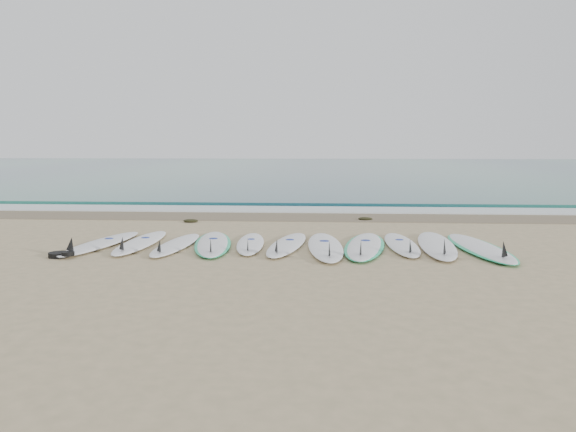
# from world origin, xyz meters

# --- Properties ---
(ground) EXTENTS (120.00, 120.00, 0.00)m
(ground) POSITION_xyz_m (0.00, 0.00, 0.00)
(ground) COLOR tan
(ocean) EXTENTS (120.00, 55.00, 0.03)m
(ocean) POSITION_xyz_m (0.00, 32.50, 0.01)
(ocean) COLOR #1F5E5C
(ocean) RESTS_ON ground
(wet_sand_band) EXTENTS (120.00, 1.80, 0.01)m
(wet_sand_band) POSITION_xyz_m (0.00, 4.10, 0.01)
(wet_sand_band) COLOR #71624B
(wet_sand_band) RESTS_ON ground
(foam_band) EXTENTS (120.00, 1.40, 0.04)m
(foam_band) POSITION_xyz_m (0.00, 5.50, 0.02)
(foam_band) COLOR silver
(foam_band) RESTS_ON ground
(wave_crest) EXTENTS (120.00, 1.00, 0.10)m
(wave_crest) POSITION_xyz_m (0.00, 7.00, 0.05)
(wave_crest) COLOR #1F5E5C
(wave_crest) RESTS_ON ground
(surfboard_0) EXTENTS (0.88, 2.67, 0.34)m
(surfboard_0) POSITION_xyz_m (-3.35, -0.21, 0.06)
(surfboard_0) COLOR silver
(surfboard_0) RESTS_ON ground
(surfboard_1) EXTENTS (0.54, 2.59, 0.33)m
(surfboard_1) POSITION_xyz_m (-2.67, -0.06, 0.06)
(surfboard_1) COLOR white
(surfboard_1) RESTS_ON ground
(surfboard_2) EXTENTS (0.61, 2.41, 0.31)m
(surfboard_2) POSITION_xyz_m (-1.98, -0.22, 0.05)
(surfboard_2) COLOR white
(surfboard_2) RESTS_ON ground
(surfboard_3) EXTENTS (1.07, 2.73, 0.34)m
(surfboard_3) POSITION_xyz_m (-1.34, -0.05, 0.05)
(surfboard_3) COLOR white
(surfboard_3) RESTS_ON ground
(surfboard_4) EXTENTS (0.66, 2.32, 0.29)m
(surfboard_4) POSITION_xyz_m (-0.68, 0.00, 0.05)
(surfboard_4) COLOR white
(surfboard_4) RESTS_ON ground
(surfboard_5) EXTENTS (0.83, 2.58, 0.32)m
(surfboard_5) POSITION_xyz_m (-0.02, -0.08, 0.06)
(surfboard_5) COLOR white
(surfboard_5) RESTS_ON ground
(surfboard_6) EXTENTS (0.76, 2.86, 0.36)m
(surfboard_6) POSITION_xyz_m (0.66, -0.27, 0.06)
(surfboard_6) COLOR white
(surfboard_6) RESTS_ON ground
(surfboard_7) EXTENTS (1.03, 2.87, 0.36)m
(surfboard_7) POSITION_xyz_m (1.34, -0.11, 0.05)
(surfboard_7) COLOR white
(surfboard_7) RESTS_ON ground
(surfboard_8) EXTENTS (0.56, 2.49, 0.32)m
(surfboard_8) POSITION_xyz_m (2.01, 0.06, 0.05)
(surfboard_8) COLOR white
(surfboard_8) RESTS_ON ground
(surfboard_9) EXTENTS (0.83, 2.93, 0.37)m
(surfboard_9) POSITION_xyz_m (2.61, -0.00, 0.06)
(surfboard_9) COLOR white
(surfboard_9) RESTS_ON ground
(surfboard_10) EXTENTS (0.92, 2.93, 0.37)m
(surfboard_10) POSITION_xyz_m (3.31, -0.16, 0.05)
(surfboard_10) COLOR white
(surfboard_10) RESTS_ON ground
(seaweed_near) EXTENTS (0.35, 0.27, 0.07)m
(seaweed_near) POSITION_xyz_m (-2.48, 2.98, 0.03)
(seaweed_near) COLOR black
(seaweed_near) RESTS_ON ground
(seaweed_far) EXTENTS (0.34, 0.27, 0.07)m
(seaweed_far) POSITION_xyz_m (1.62, 3.63, 0.03)
(seaweed_far) COLOR black
(seaweed_far) RESTS_ON ground
(leash_coil) EXTENTS (0.46, 0.36, 0.11)m
(leash_coil) POSITION_xyz_m (-3.58, -1.22, 0.05)
(leash_coil) COLOR black
(leash_coil) RESTS_ON ground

